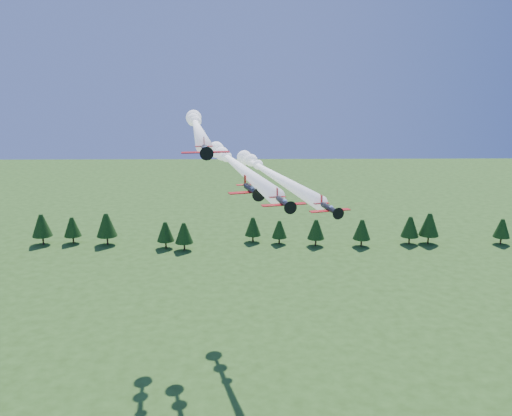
{
  "coord_description": "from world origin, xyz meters",
  "views": [
    {
      "loc": [
        -2.76,
        -86.44,
        62.82
      ],
      "look_at": [
        -1.53,
        0.0,
        41.01
      ],
      "focal_mm": 40.0,
      "sensor_mm": 36.0,
      "label": 1
    }
  ],
  "objects_px": {
    "plane_left": "(197,127)",
    "plane_slot": "(252,190)",
    "plane_right": "(270,173)",
    "plane_lead": "(236,164)"
  },
  "relations": [
    {
      "from": "plane_left",
      "to": "plane_right",
      "type": "bearing_deg",
      "value": 9.38
    },
    {
      "from": "plane_left",
      "to": "plane_slot",
      "type": "distance_m",
      "value": 27.15
    },
    {
      "from": "plane_left",
      "to": "plane_slot",
      "type": "relative_size",
      "value": 6.58
    },
    {
      "from": "plane_lead",
      "to": "plane_slot",
      "type": "relative_size",
      "value": 6.35
    },
    {
      "from": "plane_lead",
      "to": "plane_left",
      "type": "distance_m",
      "value": 12.42
    },
    {
      "from": "plane_right",
      "to": "plane_slot",
      "type": "relative_size",
      "value": 6.38
    },
    {
      "from": "plane_right",
      "to": "plane_slot",
      "type": "xyz_separation_m",
      "value": [
        -4.06,
        -27.96,
        2.4
      ]
    },
    {
      "from": "plane_left",
      "to": "plane_lead",
      "type": "bearing_deg",
      "value": -47.07
    },
    {
      "from": "plane_lead",
      "to": "plane_left",
      "type": "height_order",
      "value": "plane_left"
    },
    {
      "from": "plane_lead",
      "to": "plane_left",
      "type": "bearing_deg",
      "value": 126.95
    }
  ]
}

